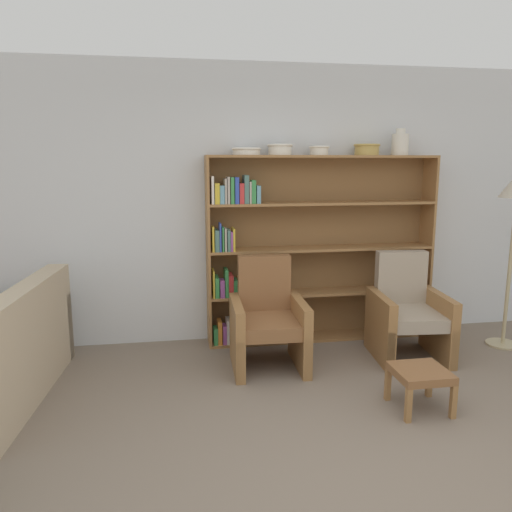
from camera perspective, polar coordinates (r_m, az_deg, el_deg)
The scene contains 11 objects.
ground_plane at distance 3.06m, azimuth 13.70°, elevation -25.77°, with size 24.00×24.00×0.00m, color #7A6B5B.
wall_back at distance 5.09m, azimuth 2.25°, elevation 5.88°, with size 12.00×0.06×2.75m.
bookshelf at distance 5.05m, azimuth 5.32°, elevation 0.68°, with size 2.30×0.30×1.87m.
bowl_stoneware at distance 4.83m, azimuth -1.11°, elevation 11.93°, with size 0.28×0.28×0.07m.
bowl_cream at distance 4.89m, azimuth 2.76°, elevation 12.14°, with size 0.25×0.25×0.10m.
bowl_slate at distance 4.99m, azimuth 7.24°, elevation 11.95°, with size 0.20×0.20×0.09m.
bowl_brass at distance 5.15m, azimuth 12.55°, elevation 11.86°, with size 0.26×0.26×0.11m.
vase_tall at distance 5.29m, azimuth 16.14°, elevation 12.22°, with size 0.17×0.17×0.26m.
armchair_leather at distance 4.48m, azimuth 1.33°, elevation -7.45°, with size 0.66×0.70×0.96m.
armchair_cushioned at distance 4.90m, azimuth 16.92°, elevation -6.32°, with size 0.70×0.74×0.96m.
footstool at distance 3.95m, azimuth 18.28°, elevation -12.90°, with size 0.38×0.38×0.31m.
Camera 1 is at (-1.04, -2.24, 1.80)m, focal length 35.00 mm.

